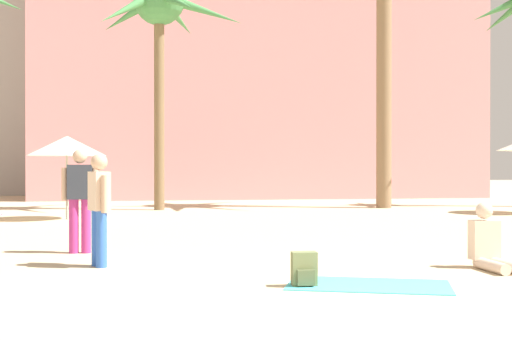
# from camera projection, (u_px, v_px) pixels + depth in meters

# --- Properties ---
(ground) EXTENTS (120.00, 120.00, 0.00)m
(ground) POSITION_uv_depth(u_px,v_px,m) (369.00, 321.00, 6.56)
(ground) COLOR #C6B28C
(palm_tree_center) EXTENTS (4.83, 5.24, 7.79)m
(palm_tree_center) POSITION_uv_depth(u_px,v_px,m) (160.00, 14.00, 22.98)
(palm_tree_center) COLOR brown
(palm_tree_center) RESTS_ON ground
(cafe_umbrella_2) EXTENTS (2.11, 2.11, 2.27)m
(cafe_umbrella_2) POSITION_uv_depth(u_px,v_px,m) (67.00, 146.00, 18.91)
(cafe_umbrella_2) COLOR gray
(cafe_umbrella_2) RESTS_ON ground
(beach_towel) EXTENTS (2.20, 1.66, 0.01)m
(beach_towel) POSITION_uv_depth(u_px,v_px,m) (369.00, 285.00, 8.47)
(beach_towel) COLOR #4CC6D6
(beach_towel) RESTS_ON ground
(backpack) EXTENTS (0.31, 0.25, 0.42)m
(backpack) POSITION_uv_depth(u_px,v_px,m) (304.00, 270.00, 8.40)
(backpack) COLOR #6B774B
(backpack) RESTS_ON ground
(person_near_left) EXTENTS (0.35, 0.60, 1.64)m
(person_near_left) POSITION_uv_depth(u_px,v_px,m) (99.00, 205.00, 10.06)
(person_near_left) COLOR blue
(person_near_left) RESTS_ON ground
(person_far_left) EXTENTS (0.60, 0.24, 1.74)m
(person_far_left) POSITION_uv_depth(u_px,v_px,m) (80.00, 196.00, 11.62)
(person_far_left) COLOR #B7337F
(person_far_left) RESTS_ON ground
(person_mid_right) EXTENTS (0.40, 0.89, 0.94)m
(person_mid_right) POSITION_uv_depth(u_px,v_px,m) (489.00, 246.00, 9.83)
(person_mid_right) COLOR beige
(person_mid_right) RESTS_ON ground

